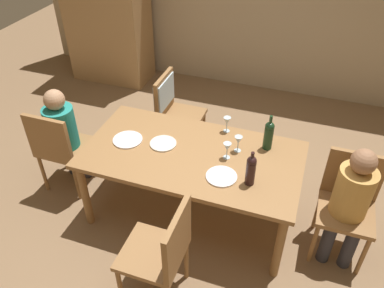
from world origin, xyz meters
The scene contains 18 objects.
ground_plane centered at (0.00, 0.00, 0.00)m, with size 10.00×10.00×0.00m, color #846647.
armoire_cabinet centered at (-2.03, 2.24, 1.10)m, with size 1.18×0.62×2.18m.
dining_table centered at (0.00, 0.00, 0.65)m, with size 1.85×0.98×0.72m.
chair_right_end centered at (1.31, 0.09, 0.53)m, with size 0.44×0.44×0.92m.
chair_left_end centered at (-1.31, -0.09, 0.53)m, with size 0.44×0.44×0.92m.
chair_near centered at (0.09, -0.87, 0.53)m, with size 0.44×0.44×0.92m.
chair_far_left centered at (-0.54, 0.87, 0.59)m, with size 0.46×0.44×0.92m.
person_woman_host centered at (1.31, -0.03, 0.63)m, with size 0.29×0.33×1.09m.
person_man_bearded centered at (-1.31, 0.03, 0.63)m, with size 0.28×0.33×1.09m.
wine_bottle_tall_green centered at (0.58, 0.28, 0.87)m, with size 0.08×0.08×0.33m.
wine_bottle_dark_red centered at (0.54, -0.20, 0.86)m, with size 0.07×0.07×0.30m.
wine_glass_near_left centered at (0.19, 0.41, 0.83)m, with size 0.07×0.07×0.15m.
wine_glass_centre centered at (0.36, 0.16, 0.83)m, with size 0.07×0.07×0.15m.
wine_glass_near_right centered at (0.29, 0.04, 0.83)m, with size 0.07×0.07×0.15m.
dinner_plate_host centered at (-0.28, 0.04, 0.73)m, with size 0.23×0.23×0.01m, color silver.
dinner_plate_guest_left centered at (0.32, -0.21, 0.73)m, with size 0.25×0.25×0.01m, color white.
dinner_plate_guest_right centered at (-0.60, -0.01, 0.73)m, with size 0.26×0.26×0.01m, color white.
handbag centered at (-0.07, 0.87, 0.11)m, with size 0.28×0.12×0.22m, color brown.
Camera 1 is at (0.84, -2.40, 2.78)m, focal length 36.17 mm.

